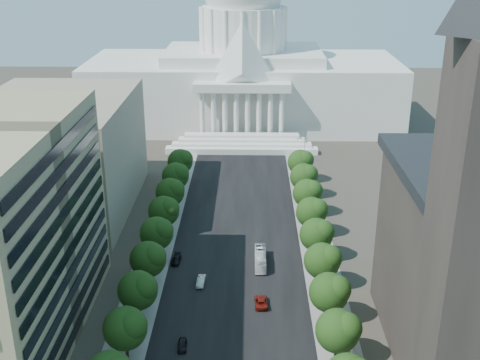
# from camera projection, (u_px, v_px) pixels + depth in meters

# --- Properties ---
(road_asphalt) EXTENTS (30.00, 260.00, 0.01)m
(road_asphalt) POSITION_uv_depth(u_px,v_px,m) (238.00, 224.00, 154.17)
(road_asphalt) COLOR black
(road_asphalt) RESTS_ON ground
(sidewalk_left) EXTENTS (8.00, 260.00, 0.02)m
(sidewalk_left) POSITION_uv_depth(u_px,v_px,m) (164.00, 223.00, 154.50)
(sidewalk_left) COLOR gray
(sidewalk_left) RESTS_ON ground
(sidewalk_right) EXTENTS (8.00, 260.00, 0.02)m
(sidewalk_right) POSITION_uv_depth(u_px,v_px,m) (312.00, 225.00, 153.85)
(sidewalk_right) COLOR gray
(sidewalk_right) RESTS_ON ground
(capitol) EXTENTS (120.00, 56.00, 73.00)m
(capitol) POSITION_uv_depth(u_px,v_px,m) (243.00, 73.00, 235.11)
(capitol) COLOR white
(capitol) RESTS_ON ground
(office_block_left_far) EXTENTS (38.00, 52.00, 30.00)m
(office_block_left_far) POSITION_uv_depth(u_px,v_px,m) (57.00, 155.00, 158.80)
(office_block_left_far) COLOR gray
(office_block_left_far) RESTS_ON ground
(tree_l_c) EXTENTS (7.79, 7.60, 9.97)m
(tree_l_c) POSITION_uv_depth(u_px,v_px,m) (127.00, 328.00, 101.69)
(tree_l_c) COLOR #33261C
(tree_l_c) RESTS_ON ground
(tree_l_d) EXTENTS (7.79, 7.60, 9.97)m
(tree_l_d) POSITION_uv_depth(u_px,v_px,m) (139.00, 290.00, 112.86)
(tree_l_d) COLOR #33261C
(tree_l_d) RESTS_ON ground
(tree_l_e) EXTENTS (7.79, 7.60, 9.97)m
(tree_l_e) POSITION_uv_depth(u_px,v_px,m) (149.00, 259.00, 124.02)
(tree_l_e) COLOR #33261C
(tree_l_e) RESTS_ON ground
(tree_l_f) EXTENTS (7.79, 7.60, 9.97)m
(tree_l_f) POSITION_uv_depth(u_px,v_px,m) (158.00, 233.00, 135.18)
(tree_l_f) COLOR #33261C
(tree_l_f) RESTS_ON ground
(tree_l_g) EXTENTS (7.79, 7.60, 9.97)m
(tree_l_g) POSITION_uv_depth(u_px,v_px,m) (165.00, 210.00, 146.35)
(tree_l_g) COLOR #33261C
(tree_l_g) RESTS_ON ground
(tree_l_h) EXTENTS (7.79, 7.60, 9.97)m
(tree_l_h) POSITION_uv_depth(u_px,v_px,m) (171.00, 192.00, 157.51)
(tree_l_h) COLOR #33261C
(tree_l_h) RESTS_ON ground
(tree_l_i) EXTENTS (7.79, 7.60, 9.97)m
(tree_l_i) POSITION_uv_depth(u_px,v_px,m) (176.00, 175.00, 168.67)
(tree_l_i) COLOR #33261C
(tree_l_i) RESTS_ON ground
(tree_l_j) EXTENTS (7.79, 7.60, 9.97)m
(tree_l_j) POSITION_uv_depth(u_px,v_px,m) (181.00, 161.00, 179.84)
(tree_l_j) COLOR #33261C
(tree_l_j) RESTS_ON ground
(tree_r_c) EXTENTS (7.79, 7.60, 9.97)m
(tree_r_c) POSITION_uv_depth(u_px,v_px,m) (340.00, 330.00, 101.08)
(tree_r_c) COLOR #33261C
(tree_r_c) RESTS_ON ground
(tree_r_d) EXTENTS (7.79, 7.60, 9.97)m
(tree_r_d) POSITION_uv_depth(u_px,v_px,m) (331.00, 292.00, 112.24)
(tree_r_d) COLOR #33261C
(tree_r_d) RESTS_ON ground
(tree_r_e) EXTENTS (7.79, 7.60, 9.97)m
(tree_r_e) POSITION_uv_depth(u_px,v_px,m) (324.00, 260.00, 123.40)
(tree_r_e) COLOR #33261C
(tree_r_e) RESTS_ON ground
(tree_r_f) EXTENTS (7.79, 7.60, 9.97)m
(tree_r_f) POSITION_uv_depth(u_px,v_px,m) (318.00, 234.00, 134.57)
(tree_r_f) COLOR #33261C
(tree_r_f) RESTS_ON ground
(tree_r_g) EXTENTS (7.79, 7.60, 9.97)m
(tree_r_g) POSITION_uv_depth(u_px,v_px,m) (313.00, 212.00, 145.73)
(tree_r_g) COLOR #33261C
(tree_r_g) RESTS_ON ground
(tree_r_h) EXTENTS (7.79, 7.60, 9.97)m
(tree_r_h) POSITION_uv_depth(u_px,v_px,m) (309.00, 193.00, 156.89)
(tree_r_h) COLOR #33261C
(tree_r_h) RESTS_ON ground
(tree_r_i) EXTENTS (7.79, 7.60, 9.97)m
(tree_r_i) POSITION_uv_depth(u_px,v_px,m) (305.00, 176.00, 168.06)
(tree_r_i) COLOR #33261C
(tree_r_i) RESTS_ON ground
(tree_r_j) EXTENTS (7.79, 7.60, 9.97)m
(tree_r_j) POSITION_uv_depth(u_px,v_px,m) (301.00, 162.00, 179.22)
(tree_r_j) COLOR #33261C
(tree_r_j) RESTS_ON ground
(streetlight_b) EXTENTS (2.61, 0.44, 9.00)m
(streetlight_b) POSITION_uv_depth(u_px,v_px,m) (350.00, 336.00, 100.53)
(streetlight_b) COLOR gray
(streetlight_b) RESTS_ON ground
(streetlight_c) EXTENTS (2.61, 0.44, 9.00)m
(streetlight_c) POSITION_uv_depth(u_px,v_px,m) (331.00, 262.00, 123.79)
(streetlight_c) COLOR gray
(streetlight_c) RESTS_ON ground
(streetlight_d) EXTENTS (2.61, 0.44, 9.00)m
(streetlight_d) POSITION_uv_depth(u_px,v_px,m) (319.00, 212.00, 147.05)
(streetlight_d) COLOR gray
(streetlight_d) RESTS_ON ground
(streetlight_e) EXTENTS (2.61, 0.44, 9.00)m
(streetlight_e) POSITION_uv_depth(u_px,v_px,m) (310.00, 175.00, 170.30)
(streetlight_e) COLOR gray
(streetlight_e) RESTS_ON ground
(streetlight_f) EXTENTS (2.61, 0.44, 9.00)m
(streetlight_f) POSITION_uv_depth(u_px,v_px,m) (303.00, 148.00, 193.56)
(streetlight_f) COLOR gray
(streetlight_f) RESTS_ON ground
(car_dark_a) EXTENTS (1.76, 3.99, 1.34)m
(car_dark_a) POSITION_uv_depth(u_px,v_px,m) (182.00, 345.00, 106.61)
(car_dark_a) COLOR black
(car_dark_a) RESTS_ON ground
(car_silver) EXTENTS (1.91, 4.74, 1.53)m
(car_silver) POSITION_uv_depth(u_px,v_px,m) (201.00, 281.00, 126.58)
(car_silver) COLOR #ADB0B5
(car_silver) RESTS_ON ground
(car_red) EXTENTS (2.74, 5.51, 1.50)m
(car_red) POSITION_uv_depth(u_px,v_px,m) (261.00, 302.00, 119.33)
(car_red) COLOR maroon
(car_red) RESTS_ON ground
(car_dark_b) EXTENTS (2.13, 4.79, 1.37)m
(car_dark_b) POSITION_uv_depth(u_px,v_px,m) (176.00, 260.00, 135.39)
(car_dark_b) COLOR black
(car_dark_b) RESTS_ON ground
(city_bus) EXTENTS (2.48, 10.55, 2.94)m
(city_bus) POSITION_uv_depth(u_px,v_px,m) (260.00, 259.00, 134.19)
(city_bus) COLOR silver
(city_bus) RESTS_ON ground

